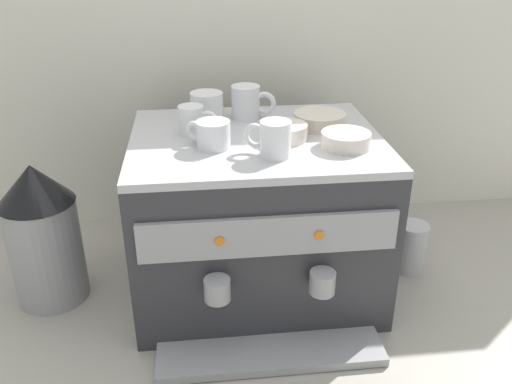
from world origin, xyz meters
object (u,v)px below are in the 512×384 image
Objects in this scene: ceramic_cup_1 at (193,120)px; ceramic_bowl_1 at (284,132)px; ceramic_cup_0 at (247,102)px; ceramic_bowl_0 at (346,140)px; ceramic_cup_2 at (273,139)px; ceramic_cup_4 at (212,134)px; coffee_grinder at (43,234)px; ceramic_bowl_2 at (319,120)px; ceramic_cup_3 at (207,106)px; milk_pitcher at (411,247)px; espresso_machine at (256,215)px.

ceramic_cup_1 reaches higher than ceramic_bowl_1.
ceramic_bowl_0 is (0.20, -0.23, -0.02)m from ceramic_cup_0.
ceramic_cup_2 is 0.99× the size of ceramic_cup_4.
ceramic_bowl_0 is 0.30× the size of coffee_grinder.
ceramic_cup_4 is (-0.10, -0.20, -0.01)m from ceramic_cup_0.
ceramic_cup_2 reaches higher than ceramic_bowl_1.
ceramic_cup_4 is (-0.13, 0.07, -0.01)m from ceramic_cup_2.
ceramic_cup_2 is 0.79× the size of ceramic_bowl_2.
ceramic_cup_3 is (-0.10, -0.01, -0.00)m from ceramic_cup_0.
ceramic_cup_4 is at bearing -65.89° from ceramic_cup_1.
ceramic_cup_1 reaches higher than ceramic_bowl_2.
ceramic_bowl_2 is 0.45m from milk_pitcher.
ceramic_bowl_1 is 0.64m from coffee_grinder.
ceramic_bowl_1 is at bearing 67.41° from ceramic_cup_2.
ceramic_cup_2 reaches higher than coffee_grinder.
ceramic_cup_3 is (-0.11, 0.14, 0.25)m from espresso_machine.
coffee_grinder is at bearing -175.22° from ceramic_bowl_2.
ceramic_bowl_0 reaches higher than coffee_grinder.
ceramic_bowl_1 is (0.21, -0.06, -0.02)m from ceramic_cup_1.
ceramic_cup_4 is 0.91× the size of ceramic_bowl_0.
ceramic_cup_4 is 0.30m from ceramic_bowl_0.
ceramic_cup_2 is (0.02, -0.12, 0.25)m from espresso_machine.
ceramic_cup_0 is at bearing 92.13° from espresso_machine.
coffee_grinder is at bearing 179.83° from espresso_machine.
ceramic_cup_0 reaches higher than ceramic_cup_3.
ceramic_cup_0 is 0.31m from ceramic_bowl_0.
espresso_machine is 0.24m from ceramic_bowl_1.
ceramic_cup_3 is at bearing 17.95° from coffee_grinder.
milk_pitcher is (0.27, -0.04, -0.36)m from ceramic_bowl_2.
ceramic_bowl_2 reaches higher than milk_pitcher.
ceramic_cup_2 reaches higher than espresso_machine.
ceramic_cup_4 is at bearing 173.79° from ceramic_bowl_0.
ceramic_bowl_0 is at bearing -49.85° from ceramic_cup_0.
ceramic_cup_2 is 0.11m from ceramic_bowl_1.
milk_pitcher is (0.43, -0.13, -0.39)m from ceramic_cup_0.
ceramic_cup_2 is 0.72× the size of milk_pitcher.
ceramic_cup_4 is at bearing -7.21° from coffee_grinder.
ceramic_cup_2 is 0.17m from ceramic_bowl_0.
ceramic_cup_3 is (-0.13, 0.25, -0.00)m from ceramic_cup_2.
milk_pitcher is at bearing -8.84° from ceramic_bowl_2.
ceramic_cup_2 reaches higher than milk_pitcher.
milk_pitcher is (0.43, 0.02, -0.14)m from espresso_machine.
ceramic_cup_1 is at bearing -141.85° from ceramic_cup_0.
ceramic_cup_0 is 0.18m from ceramic_cup_1.
ceramic_bowl_1 is 0.13m from ceramic_bowl_2.
ceramic_cup_3 reaches higher than espresso_machine.
milk_pitcher is at bearing 0.97° from coffee_grinder.
ceramic_bowl_1 is 0.76× the size of milk_pitcher.
coffee_grinder is at bearing -162.05° from ceramic_cup_3.
ceramic_cup_3 is at bearing 117.31° from ceramic_cup_2.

